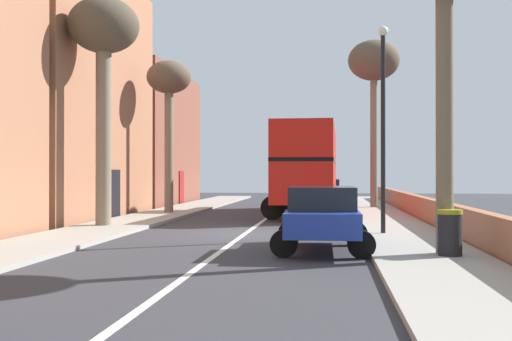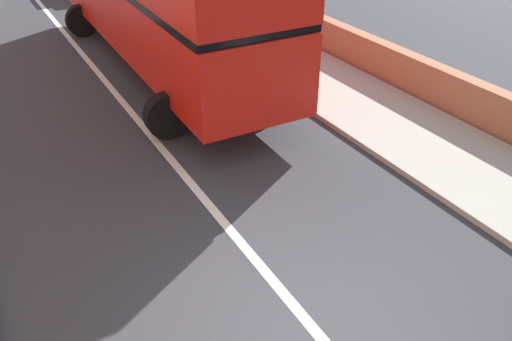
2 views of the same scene
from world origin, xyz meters
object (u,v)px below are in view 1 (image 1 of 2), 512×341
parked_car_blue_right_2 (322,214)px  double_decker_bus (308,165)px  litter_bin_right (450,232)px  street_tree_left_2 (169,87)px  street_tree_right_3 (374,65)px  street_tree_left_4 (104,40)px  parked_car_blue_right_1 (326,190)px  lamppost_right (383,112)px

parked_car_blue_right_2 → double_decker_bus: bearing=93.3°
double_decker_bus → litter_bin_right: bearing=-76.9°
street_tree_left_2 → street_tree_right_3: (9.91, 5.59, 1.79)m
street_tree_right_3 → parked_car_blue_right_2: bearing=-98.0°
street_tree_left_4 → street_tree_left_2: bearing=86.9°
double_decker_bus → litter_bin_right: 15.97m
street_tree_left_2 → street_tree_right_3: street_tree_right_3 is taller
parked_car_blue_right_2 → litter_bin_right: (2.80, -1.40, -0.28)m
parked_car_blue_right_1 → parked_car_blue_right_2: parked_car_blue_right_2 is taller
parked_car_blue_right_2 → street_tree_right_3: (2.59, 18.53, 6.90)m
street_tree_left_2 → parked_car_blue_right_2: bearing=-60.5°
lamppost_right → street_tree_left_4: bearing=169.1°
parked_car_blue_right_1 → street_tree_left_4: 21.14m
street_tree_left_4 → lamppost_right: (9.52, -1.83, -2.82)m
street_tree_right_3 → lamppost_right: (-0.79, -14.82, -4.01)m
street_tree_left_4 → street_tree_right_3: bearing=51.6°
street_tree_right_3 → street_tree_left_4: (-10.31, -12.99, -1.18)m
parked_car_blue_right_1 → street_tree_left_4: size_ratio=0.55×
street_tree_left_2 → litter_bin_right: 18.36m
parked_car_blue_right_2 → litter_bin_right: size_ratio=4.19×
street_tree_left_4 → litter_bin_right: size_ratio=7.91×
parked_car_blue_right_1 → street_tree_left_2: (-7.31, -11.42, 5.12)m
parked_car_blue_right_2 → lamppost_right: lamppost_right is taller
parked_car_blue_right_2 → street_tree_left_2: 15.72m
street_tree_right_3 → litter_bin_right: (0.21, -19.93, -7.18)m
double_decker_bus → street_tree_right_3: size_ratio=1.27×
double_decker_bus → lamppost_right: lamppost_right is taller
street_tree_right_3 → litter_bin_right: street_tree_right_3 is taller
double_decker_bus → street_tree_left_2: (-6.51, -1.12, 3.67)m
parked_car_blue_right_1 → street_tree_right_3: (2.59, -5.83, 6.90)m
lamppost_right → parked_car_blue_right_1: bearing=95.0°
litter_bin_right → parked_car_blue_right_2: bearing=153.4°
double_decker_bus → parked_car_blue_right_2: (0.80, -14.07, -1.44)m
street_tree_left_2 → street_tree_right_3: size_ratio=0.79×
parked_car_blue_right_2 → street_tree_right_3: size_ratio=0.47×
parked_car_blue_right_1 → lamppost_right: bearing=-85.0°
street_tree_left_4 → lamppost_right: street_tree_left_4 is taller
parked_car_blue_right_1 → street_tree_left_4: street_tree_left_4 is taller
street_tree_right_3 → lamppost_right: 15.37m
parked_car_blue_right_1 → street_tree_left_4: (-7.72, -18.82, 5.72)m
parked_car_blue_right_1 → parked_car_blue_right_2: size_ratio=1.04×
parked_car_blue_right_2 → street_tree_right_3: 19.95m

